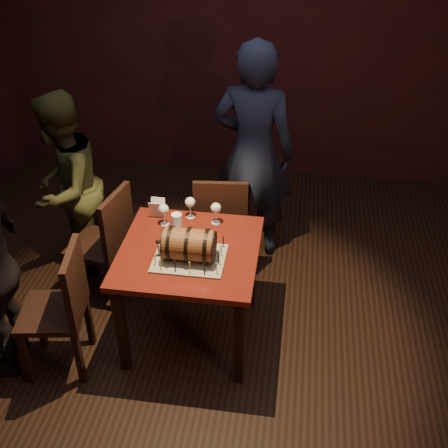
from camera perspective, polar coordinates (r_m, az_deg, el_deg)
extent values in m
plane|color=black|center=(4.11, -1.19, -11.31)|extent=(5.00, 5.00, 0.00)
cube|color=black|center=(5.57, 3.01, 18.25)|extent=(5.00, 0.04, 2.80)
cube|color=#49100C|center=(3.66, -3.57, -2.85)|extent=(0.90, 0.90, 0.04)
cube|color=black|center=(3.72, -10.37, -10.43)|extent=(0.06, 0.06, 0.71)
cube|color=black|center=(3.58, 1.53, -11.83)|extent=(0.06, 0.06, 0.71)
cube|color=black|center=(4.26, -7.41, -3.35)|extent=(0.06, 0.06, 0.71)
cube|color=black|center=(4.14, 2.82, -4.30)|extent=(0.06, 0.06, 0.71)
cube|color=gray|center=(3.56, -3.53, -3.50)|extent=(0.45, 0.35, 0.01)
cylinder|color=brown|center=(3.50, -3.59, -2.10)|extent=(0.31, 0.21, 0.21)
cylinder|color=black|center=(3.52, -5.41, -1.93)|extent=(0.02, 0.22, 0.22)
cylinder|color=black|center=(3.50, -3.59, -2.10)|extent=(0.02, 0.22, 0.22)
cylinder|color=black|center=(3.48, -1.75, -2.26)|extent=(0.02, 0.22, 0.22)
cylinder|color=black|center=(3.53, -6.11, -1.87)|extent=(0.01, 0.20, 0.20)
cylinder|color=black|center=(3.47, -1.03, -2.32)|extent=(0.01, 0.20, 0.20)
cylinder|color=black|center=(3.54, -6.44, -1.84)|extent=(0.04, 0.02, 0.02)
sphere|color=black|center=(3.54, -6.75, -1.81)|extent=(0.03, 0.03, 0.03)
cylinder|color=#F1E990|center=(3.46, -6.46, -4.12)|extent=(0.01, 0.01, 0.08)
cylinder|color=black|center=(3.43, -6.51, -3.54)|extent=(0.00, 0.00, 0.01)
cylinder|color=black|center=(3.44, -4.99, -4.27)|extent=(0.01, 0.01, 0.08)
cylinder|color=black|center=(3.41, -5.03, -3.68)|extent=(0.00, 0.00, 0.01)
cylinder|color=#F1E990|center=(3.42, -3.51, -4.42)|extent=(0.01, 0.01, 0.08)
cylinder|color=black|center=(3.39, -3.53, -3.82)|extent=(0.00, 0.00, 0.01)
cylinder|color=black|center=(3.41, -2.01, -4.56)|extent=(0.01, 0.01, 0.08)
cylinder|color=black|center=(3.38, -2.02, -3.97)|extent=(0.00, 0.00, 0.01)
cylinder|color=#F1E990|center=(3.41, -0.75, -4.49)|extent=(0.01, 0.01, 0.08)
cylinder|color=black|center=(3.38, -0.75, -3.89)|extent=(0.00, 0.00, 0.01)
cylinder|color=black|center=(3.48, -0.51, -3.56)|extent=(0.01, 0.01, 0.08)
cylinder|color=black|center=(3.45, -0.52, -2.97)|extent=(0.00, 0.00, 0.01)
cylinder|color=#F1E990|center=(3.55, -0.29, -2.67)|extent=(0.01, 0.01, 0.08)
cylinder|color=black|center=(3.52, -0.29, -2.09)|extent=(0.00, 0.00, 0.01)
cylinder|color=black|center=(3.62, -0.08, -1.82)|extent=(0.01, 0.01, 0.08)
cylinder|color=black|center=(3.60, -0.08, -1.24)|extent=(0.00, 0.00, 0.01)
cylinder|color=#F1E990|center=(3.63, -1.49, -1.69)|extent=(0.01, 0.01, 0.08)
cylinder|color=black|center=(3.61, -1.50, -1.12)|extent=(0.00, 0.00, 0.01)
cylinder|color=black|center=(3.65, -2.90, -1.57)|extent=(0.01, 0.01, 0.08)
cylinder|color=black|center=(3.62, -2.92, -1.00)|extent=(0.00, 0.00, 0.01)
cylinder|color=#F1E990|center=(3.66, -4.29, -1.45)|extent=(0.01, 0.01, 0.08)
cylinder|color=black|center=(3.64, -4.32, -0.87)|extent=(0.00, 0.00, 0.01)
cylinder|color=black|center=(3.68, -5.67, -1.33)|extent=(0.01, 0.01, 0.08)
cylinder|color=black|center=(3.66, -5.71, -0.75)|extent=(0.00, 0.00, 0.01)
cylinder|color=#F1E990|center=(3.64, -6.31, -1.86)|extent=(0.01, 0.01, 0.08)
cylinder|color=black|center=(3.61, -6.36, -1.29)|extent=(0.00, 0.00, 0.01)
cylinder|color=black|center=(3.57, -6.65, -2.71)|extent=(0.01, 0.01, 0.08)
cylinder|color=black|center=(3.54, -6.70, -2.13)|extent=(0.00, 0.00, 0.01)
cylinder|color=#F1E990|center=(3.50, -7.01, -3.60)|extent=(0.01, 0.01, 0.08)
cylinder|color=black|center=(3.47, -7.06, -3.01)|extent=(0.00, 0.00, 0.01)
cylinder|color=silver|center=(3.90, -6.05, 0.00)|extent=(0.06, 0.06, 0.01)
cylinder|color=silver|center=(3.87, -6.09, 0.57)|extent=(0.01, 0.01, 0.09)
sphere|color=silver|center=(3.83, -6.16, 1.51)|extent=(0.07, 0.07, 0.07)
sphere|color=#591114|center=(3.83, -6.15, 1.42)|extent=(0.05, 0.05, 0.05)
cylinder|color=silver|center=(3.96, -3.41, 0.74)|extent=(0.06, 0.06, 0.01)
cylinder|color=silver|center=(3.93, -3.43, 1.31)|extent=(0.01, 0.01, 0.09)
sphere|color=silver|center=(3.89, -3.47, 2.23)|extent=(0.07, 0.07, 0.07)
cylinder|color=silver|center=(3.89, -0.82, 0.14)|extent=(0.06, 0.06, 0.01)
cylinder|color=silver|center=(3.86, -0.82, 0.72)|extent=(0.01, 0.01, 0.09)
sphere|color=silver|center=(3.82, -0.83, 1.66)|extent=(0.07, 0.07, 0.07)
sphere|color=#BF594C|center=(3.83, -0.83, 1.57)|extent=(0.05, 0.05, 0.05)
cylinder|color=silver|center=(3.76, -4.80, 0.03)|extent=(0.07, 0.07, 0.15)
cylinder|color=#9E5414|center=(3.77, -4.79, -0.19)|extent=(0.06, 0.06, 0.11)
cylinder|color=white|center=(3.74, -4.84, 0.65)|extent=(0.06, 0.06, 0.02)
cube|color=black|center=(4.41, -0.22, 0.01)|extent=(0.44, 0.44, 0.04)
cube|color=black|center=(4.68, 1.97, -1.25)|extent=(0.04, 0.04, 0.43)
cube|color=black|center=(4.70, -2.18, -1.14)|extent=(0.04, 0.04, 0.43)
cube|color=black|center=(4.41, 1.89, -3.82)|extent=(0.04, 0.04, 0.43)
cube|color=black|center=(4.43, -2.53, -3.69)|extent=(0.04, 0.04, 0.43)
cube|color=black|center=(4.13, -0.35, 1.47)|extent=(0.40, 0.08, 0.46)
cube|color=black|center=(4.28, -12.57, -2.14)|extent=(0.47, 0.47, 0.04)
cube|color=black|center=(4.61, -12.97, -2.88)|extent=(0.04, 0.04, 0.43)
cube|color=black|center=(4.40, -15.21, -5.38)|extent=(0.04, 0.04, 0.43)
cube|color=black|center=(4.46, -9.23, -3.80)|extent=(0.04, 0.04, 0.43)
cube|color=black|center=(4.24, -11.34, -6.45)|extent=(0.04, 0.04, 0.43)
cube|color=black|center=(4.06, -10.82, 0.17)|extent=(0.12, 0.40, 0.46)
cube|color=black|center=(3.79, -17.04, -8.61)|extent=(0.46, 0.46, 0.04)
cube|color=black|center=(4.11, -18.24, -9.34)|extent=(0.04, 0.04, 0.43)
cube|color=black|center=(3.89, -19.50, -12.77)|extent=(0.04, 0.04, 0.43)
cube|color=black|center=(4.02, -13.56, -9.50)|extent=(0.04, 0.04, 0.43)
cube|color=black|center=(3.79, -14.51, -13.05)|extent=(0.04, 0.04, 0.43)
cube|color=black|center=(3.58, -14.92, -5.76)|extent=(0.10, 0.40, 0.46)
imported|color=#1A1E34|center=(4.47, 3.02, 7.22)|extent=(0.71, 0.52, 1.81)
imported|color=#3B3C1E|center=(4.45, -15.82, 3.51)|extent=(0.62, 0.77, 1.51)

